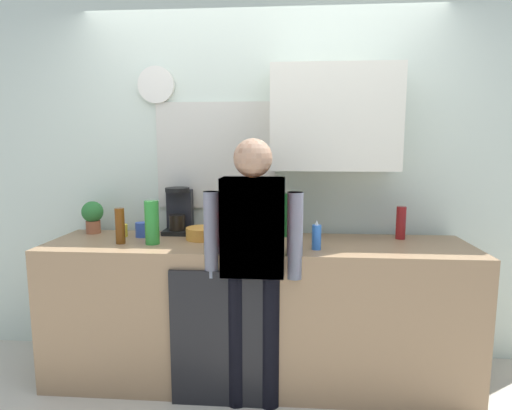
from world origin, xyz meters
name	(u,v)px	position (x,y,z in m)	size (l,w,h in m)	color
ground_plane	(253,404)	(0.00, 0.00, 0.00)	(8.00, 8.00, 0.00)	beige
kitchen_counter	(257,311)	(0.00, 0.30, 0.47)	(2.73, 0.64, 0.93)	#937251
dishwasher_panel	(217,340)	(-0.21, -0.03, 0.42)	(0.56, 0.02, 0.84)	black
back_wall_assembly	(269,172)	(0.06, 0.70, 1.36)	(4.33, 0.42, 2.60)	silver
coffee_maker	(179,213)	(-0.58, 0.57, 1.08)	(0.20, 0.20, 0.33)	black
bottle_red_vinegar	(401,223)	(0.96, 0.49, 1.04)	(0.06, 0.06, 0.22)	maroon
bottle_amber_beer	(120,226)	(-0.87, 0.21, 1.05)	(0.06, 0.06, 0.23)	brown
bottle_green_wine	(287,215)	(0.19, 0.51, 1.08)	(0.07, 0.07, 0.30)	#195923
bottle_clear_soda	(152,222)	(-0.66, 0.22, 1.07)	(0.09, 0.09, 0.28)	#2D8C33
bottle_dark_sauce	(237,227)	(-0.14, 0.36, 1.02)	(0.06, 0.06, 0.18)	black
cup_yellow_cup	(122,231)	(-0.94, 0.41, 0.98)	(0.07, 0.07, 0.09)	yellow
cup_blue_mug	(142,230)	(-0.80, 0.41, 0.98)	(0.08, 0.08, 0.10)	#3351B2
mixing_bowl	(202,233)	(-0.37, 0.37, 0.97)	(0.22, 0.22, 0.08)	orange
potted_plant	(93,215)	(-1.19, 0.51, 1.07)	(0.15, 0.15, 0.23)	#9E5638
dish_soap	(317,237)	(0.37, 0.16, 1.01)	(0.06, 0.06, 0.18)	blue
storage_canister	(243,234)	(-0.07, 0.17, 1.02)	(0.14, 0.14, 0.17)	silver
person_at_sink	(253,252)	(0.00, 0.00, 0.95)	(0.57, 0.22, 1.60)	black
person_guest	(253,252)	(0.00, 0.00, 0.95)	(0.57, 0.22, 1.60)	black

